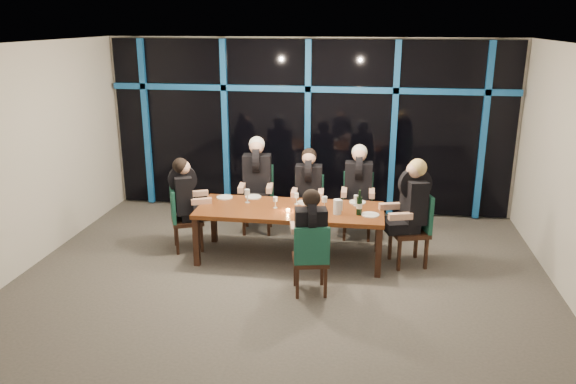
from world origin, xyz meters
The scene contains 29 objects.
room centered at (0.00, 0.00, 2.02)m, with size 7.04×7.00×3.02m.
window_wall centered at (0.01, 2.93, 1.55)m, with size 6.86×0.43×2.94m.
dining_table centered at (0.00, 0.80, 0.68)m, with size 2.60×1.00×0.75m.
chair_far_left centered at (-0.68, 1.87, 0.59)m, with size 0.53×0.53×1.05m.
chair_far_mid centered at (0.16, 1.72, 0.54)m, with size 0.47×0.47×0.97m.
chair_far_right centered at (0.91, 1.84, 0.56)m, with size 0.47×0.47×1.00m.
chair_end_left centered at (-1.62, 0.88, 0.53)m, with size 0.58×0.58×0.95m.
chair_end_right centered at (1.74, 0.86, 0.57)m, with size 0.60×0.60×1.03m.
chair_near_mid centered at (0.41, -0.28, 0.52)m, with size 0.51×0.51×0.93m.
diner_far_left centered at (-0.67, 1.78, 1.00)m, with size 0.55×0.68×1.02m.
diner_far_mid centered at (0.16, 1.64, 0.92)m, with size 0.49×0.61×0.94m.
diner_far_right centered at (0.92, 1.76, 0.96)m, with size 0.50×0.62×0.98m.
diner_end_left centered at (-1.55, 0.91, 0.91)m, with size 0.65×0.60×0.93m.
diner_end_right centered at (1.65, 0.84, 0.98)m, with size 0.70×0.60×1.00m.
diner_near_mid centered at (0.40, -0.20, 0.89)m, with size 0.51×0.62×0.90m.
plate_far_left centered at (-0.61, 1.22, 0.76)m, with size 0.24×0.24×0.01m, color white.
plate_far_mid centered at (0.19, 1.07, 0.76)m, with size 0.24×0.24×0.01m, color white.
plate_far_right centered at (0.92, 1.19, 0.76)m, with size 0.24×0.24×0.01m, color white.
plate_end_left centered at (-1.03, 1.14, 0.76)m, with size 0.24×0.24×0.01m, color white.
plate_end_right centered at (1.11, 0.67, 0.76)m, with size 0.24×0.24×0.01m, color white.
plate_near_mid centered at (0.28, 0.35, 0.76)m, with size 0.24×0.24×0.01m, color white.
wine_bottle centered at (0.96, 0.67, 0.88)m, with size 0.08×0.08×0.35m.
water_pitcher centered at (0.67, 0.66, 0.85)m, with size 0.13×0.11×0.20m.
tea_light centered at (-0.01, 0.68, 0.77)m, with size 0.05×0.05×0.03m, color #F8A24A.
wine_glass_a centered at (-0.21, 0.79, 0.87)m, with size 0.06×0.06×0.16m.
wine_glass_b centered at (0.06, 0.99, 0.87)m, with size 0.06×0.06×0.16m.
wine_glass_c centered at (0.48, 0.80, 0.89)m, with size 0.07×0.07×0.19m.
wine_glass_d centered at (-0.65, 0.97, 0.89)m, with size 0.08×0.08×0.20m.
wine_glass_e centered at (0.90, 1.05, 0.86)m, with size 0.06×0.06×0.16m.
Camera 1 is at (1.07, -6.54, 3.28)m, focal length 35.00 mm.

